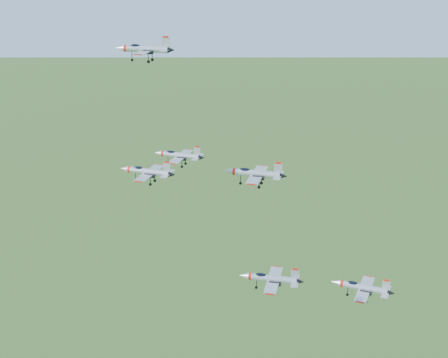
% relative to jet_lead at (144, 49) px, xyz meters
% --- Properties ---
extents(jet_lead, '(13.16, 11.12, 3.55)m').
position_rel_jet_lead_xyz_m(jet_lead, '(0.00, 0.00, 0.00)').
color(jet_lead, '#B6BAC4').
extents(jet_left_high, '(10.77, 9.00, 2.88)m').
position_rel_jet_lead_xyz_m(jet_left_high, '(14.20, -10.52, -18.33)').
color(jet_left_high, '#B6BAC4').
extents(jet_right_high, '(10.41, 8.70, 2.79)m').
position_rel_jet_lead_xyz_m(jet_right_high, '(17.84, -27.10, -15.74)').
color(jet_right_high, '#B6BAC4').
extents(jet_left_low, '(12.99, 10.94, 3.49)m').
position_rel_jet_lead_xyz_m(jet_left_low, '(27.82, -4.22, -21.93)').
color(jet_left_low, '#B6BAC4').
extents(jet_right_low, '(10.34, 8.76, 2.80)m').
position_rel_jet_lead_xyz_m(jet_right_low, '(42.42, -29.90, -28.80)').
color(jet_right_low, '#B6BAC4').
extents(jet_trail, '(10.92, 9.05, 2.92)m').
position_rel_jet_lead_xyz_m(jet_trail, '(53.93, -16.63, -34.32)').
color(jet_trail, '#B6BAC4').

